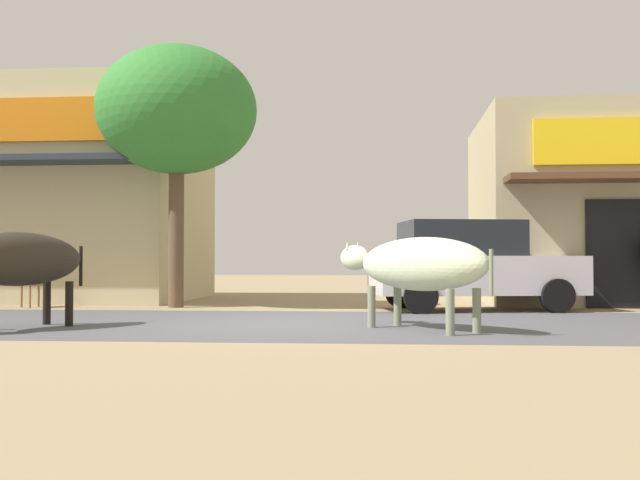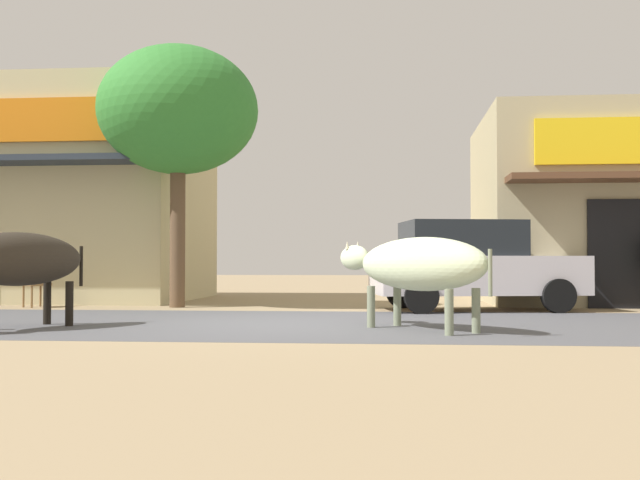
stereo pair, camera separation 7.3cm
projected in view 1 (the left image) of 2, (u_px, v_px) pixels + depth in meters
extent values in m
plane|color=#98825F|center=(277.00, 323.00, 11.29)|extent=(80.00, 80.00, 0.00)
cube|color=#505055|center=(277.00, 323.00, 11.29)|extent=(72.00, 5.45, 0.00)
cube|color=#BEB285|center=(31.00, 197.00, 18.59)|extent=(7.83, 5.09, 4.90)
cube|color=tan|center=(640.00, 210.00, 17.37)|extent=(7.08, 5.09, 4.13)
cube|color=black|center=(615.00, 254.00, 14.88)|extent=(1.10, 0.06, 2.10)
cylinder|color=brown|center=(176.00, 234.00, 15.23)|extent=(0.30, 0.30, 2.87)
ellipsoid|color=#307B2E|center=(177.00, 110.00, 15.30)|extent=(3.16, 3.16, 2.53)
cube|color=silver|center=(475.00, 275.00, 14.28)|extent=(4.00, 2.33, 0.70)
cube|color=#1E2328|center=(460.00, 239.00, 14.28)|extent=(2.31, 1.89, 0.64)
cylinder|color=black|center=(523.00, 292.00, 15.22)|extent=(0.62, 0.29, 0.60)
cylinder|color=black|center=(557.00, 296.00, 13.57)|extent=(0.62, 0.29, 0.60)
cylinder|color=black|center=(401.00, 293.00, 14.98)|extent=(0.62, 0.29, 0.60)
cylinder|color=black|center=(421.00, 296.00, 13.33)|extent=(0.62, 0.29, 0.60)
ellipsoid|color=#2C261D|center=(19.00, 259.00, 10.42)|extent=(1.59, 2.02, 0.73)
cylinder|color=black|center=(69.00, 304.00, 10.76)|extent=(0.11, 0.11, 0.62)
cylinder|color=black|center=(47.00, 303.00, 11.06)|extent=(0.11, 0.11, 0.62)
cylinder|color=black|center=(81.00, 266.00, 11.24)|extent=(0.05, 0.05, 0.58)
ellipsoid|color=beige|center=(422.00, 264.00, 10.15)|extent=(2.01, 2.10, 0.71)
ellipsoid|color=beige|center=(355.00, 258.00, 11.23)|extent=(0.58, 0.60, 0.36)
cone|color=beige|center=(347.00, 245.00, 11.21)|extent=(0.06, 0.06, 0.12)
cone|color=beige|center=(358.00, 245.00, 11.33)|extent=(0.06, 0.06, 0.12)
cylinder|color=gray|center=(372.00, 307.00, 10.55)|extent=(0.11, 0.11, 0.57)
cylinder|color=gray|center=(398.00, 305.00, 10.85)|extent=(0.11, 0.11, 0.57)
cylinder|color=gray|center=(450.00, 312.00, 9.41)|extent=(0.11, 0.11, 0.57)
cylinder|color=gray|center=(477.00, 311.00, 9.71)|extent=(0.11, 0.11, 0.57)
cylinder|color=gray|center=(491.00, 273.00, 9.23)|extent=(0.05, 0.05, 0.57)
cube|color=brown|center=(35.00, 284.00, 15.21)|extent=(0.62, 0.62, 0.05)
cube|color=brown|center=(30.00, 272.00, 15.35)|extent=(0.30, 0.37, 0.44)
cylinder|color=brown|center=(47.00, 296.00, 15.21)|extent=(0.04, 0.04, 0.43)
cylinder|color=brown|center=(30.00, 297.00, 14.95)|extent=(0.04, 0.04, 0.43)
cylinder|color=brown|center=(39.00, 296.00, 15.45)|extent=(0.04, 0.04, 0.43)
cylinder|color=brown|center=(22.00, 296.00, 15.19)|extent=(0.04, 0.04, 0.43)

